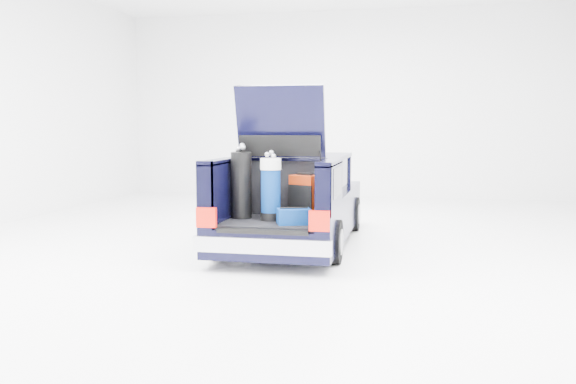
% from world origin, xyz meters
% --- Properties ---
extents(ground, '(14.00, 14.00, 0.00)m').
position_xyz_m(ground, '(0.00, 0.00, 0.00)').
color(ground, white).
rests_on(ground, ground).
extents(car, '(1.87, 4.65, 2.47)m').
position_xyz_m(car, '(-0.00, 0.11, 0.67)').
color(car, black).
rests_on(car, ground).
extents(red_suitcase, '(0.45, 0.40, 0.64)m').
position_xyz_m(red_suitcase, '(0.36, -1.09, 0.90)').
color(red_suitcase, maroon).
rests_on(red_suitcase, car).
extents(black_golf_bag, '(0.31, 0.33, 1.05)m').
position_xyz_m(black_golf_bag, '(-0.50, -1.33, 1.07)').
color(black_golf_bag, black).
rests_on(black_golf_bag, car).
extents(blue_golf_bag, '(0.31, 0.31, 0.97)m').
position_xyz_m(blue_golf_bag, '(-0.05, -1.45, 1.04)').
color(blue_golf_bag, black).
rests_on(blue_golf_bag, car).
extents(blue_duffel, '(0.50, 0.41, 0.23)m').
position_xyz_m(blue_duffel, '(0.33, -1.73, 0.70)').
color(blue_duffel, navy).
rests_on(blue_duffel, car).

